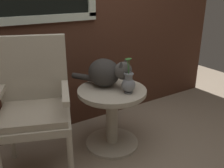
{
  "coord_description": "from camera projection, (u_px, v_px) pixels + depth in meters",
  "views": [
    {
      "loc": [
        -0.96,
        -1.56,
        1.42
      ],
      "look_at": [
        0.15,
        0.18,
        0.62
      ],
      "focal_mm": 40.19,
      "sensor_mm": 36.0,
      "label": 1
    }
  ],
  "objects": [
    {
      "name": "pewter_vase_with_ivy",
      "position": [
        128.0,
        83.0,
        2.12
      ],
      "size": [
        0.12,
        0.12,
        0.3
      ],
      "color": "slate",
      "rests_on": "wicker_side_table"
    },
    {
      "name": "back_wall",
      "position": [
        65.0,
        0.0,
        2.34
      ],
      "size": [
        4.0,
        0.07,
        2.6
      ],
      "color": "#47281C",
      "rests_on": "ground_plane"
    },
    {
      "name": "wicker_side_table",
      "position": [
        112.0,
        108.0,
        2.3
      ],
      "size": [
        0.62,
        0.62,
        0.57
      ],
      "color": "#B2A893",
      "rests_on": "ground_plane"
    },
    {
      "name": "cat",
      "position": [
        106.0,
        72.0,
        2.25
      ],
      "size": [
        0.39,
        0.54,
        0.27
      ],
      "color": "#33302D",
      "rests_on": "wicker_side_table"
    },
    {
      "name": "ground_plane",
      "position": [
        109.0,
        159.0,
        2.22
      ],
      "size": [
        6.0,
        6.0,
        0.0
      ],
      "primitive_type": "plane",
      "color": "gray"
    },
    {
      "name": "wicker_chair",
      "position": [
        34.0,
        101.0,
        1.93
      ],
      "size": [
        0.68,
        0.66,
        1.08
      ],
      "color": "#B2A893",
      "rests_on": "ground_plane"
    }
  ]
}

